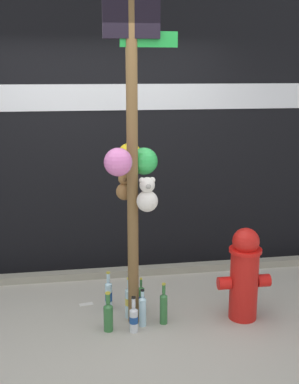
{
  "coord_description": "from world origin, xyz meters",
  "views": [
    {
      "loc": [
        -0.33,
        -3.72,
        2.15
      ],
      "look_at": [
        0.31,
        0.22,
        1.17
      ],
      "focal_mm": 46.34,
      "sensor_mm": 36.0,
      "label": 1
    }
  ],
  "objects_px": {
    "bottle_2": "(164,307)",
    "bottle_6": "(129,301)",
    "bottle_0": "(143,310)",
    "bottle_5": "(108,315)",
    "bottle_4": "(109,295)",
    "memorial_post": "(133,146)",
    "bottle_3": "(134,318)",
    "fire_hydrant": "(244,274)",
    "bottle_1": "(141,298)"
  },
  "relations": [
    {
      "from": "bottle_2",
      "to": "bottle_6",
      "type": "distance_m",
      "value": 0.32
    },
    {
      "from": "bottle_0",
      "to": "bottle_5",
      "type": "bearing_deg",
      "value": -172.48
    },
    {
      "from": "bottle_4",
      "to": "bottle_5",
      "type": "distance_m",
      "value": 0.39
    },
    {
      "from": "memorial_post",
      "to": "bottle_6",
      "type": "relative_size",
      "value": 7.27
    },
    {
      "from": "bottle_3",
      "to": "bottle_6",
      "type": "bearing_deg",
      "value": 91.62
    },
    {
      "from": "fire_hydrant",
      "to": "bottle_2",
      "type": "relative_size",
      "value": 2.22
    },
    {
      "from": "bottle_1",
      "to": "bottle_3",
      "type": "bearing_deg",
      "value": -107.89
    },
    {
      "from": "bottle_1",
      "to": "bottle_5",
      "type": "bearing_deg",
      "value": -136.83
    },
    {
      "from": "bottle_5",
      "to": "bottle_0",
      "type": "bearing_deg",
      "value": 7.52
    },
    {
      "from": "fire_hydrant",
      "to": "bottle_1",
      "type": "relative_size",
      "value": 2.57
    },
    {
      "from": "bottle_3",
      "to": "bottle_4",
      "type": "distance_m",
      "value": 0.47
    },
    {
      "from": "bottle_0",
      "to": "bottle_5",
      "type": "distance_m",
      "value": 0.3
    },
    {
      "from": "bottle_1",
      "to": "bottle_6",
      "type": "xyz_separation_m",
      "value": [
        -0.12,
        -0.1,
        0.03
      ]
    },
    {
      "from": "bottle_5",
      "to": "bottle_1",
      "type": "bearing_deg",
      "value": 43.17
    },
    {
      "from": "bottle_4",
      "to": "bottle_6",
      "type": "xyz_separation_m",
      "value": [
        0.17,
        -0.18,
        0.01
      ]
    },
    {
      "from": "bottle_0",
      "to": "bottle_3",
      "type": "height_order",
      "value": "bottle_0"
    },
    {
      "from": "bottle_6",
      "to": "bottle_3",
      "type": "bearing_deg",
      "value": -88.38
    },
    {
      "from": "bottle_0",
      "to": "bottle_6",
      "type": "bearing_deg",
      "value": 119.58
    },
    {
      "from": "bottle_2",
      "to": "fire_hydrant",
      "type": "bearing_deg",
      "value": -0.8
    },
    {
      "from": "memorial_post",
      "to": "bottle_6",
      "type": "xyz_separation_m",
      "value": [
        -0.04,
        0.07,
        -1.4
      ]
    },
    {
      "from": "bottle_4",
      "to": "bottle_3",
      "type": "bearing_deg",
      "value": -68.1
    },
    {
      "from": "fire_hydrant",
      "to": "bottle_3",
      "type": "distance_m",
      "value": 1.04
    },
    {
      "from": "bottle_4",
      "to": "bottle_6",
      "type": "distance_m",
      "value": 0.24
    },
    {
      "from": "fire_hydrant",
      "to": "bottle_1",
      "type": "height_order",
      "value": "fire_hydrant"
    },
    {
      "from": "fire_hydrant",
      "to": "bottle_6",
      "type": "xyz_separation_m",
      "value": [
        -1.0,
        0.17,
        -0.27
      ]
    },
    {
      "from": "bottle_3",
      "to": "bottle_4",
      "type": "height_order",
      "value": "bottle_4"
    },
    {
      "from": "bottle_0",
      "to": "bottle_1",
      "type": "distance_m",
      "value": 0.27
    },
    {
      "from": "bottle_1",
      "to": "bottle_2",
      "type": "relative_size",
      "value": 0.86
    },
    {
      "from": "bottle_1",
      "to": "bottle_5",
      "type": "xyz_separation_m",
      "value": [
        -0.32,
        -0.3,
        0.01
      ]
    },
    {
      "from": "bottle_1",
      "to": "bottle_6",
      "type": "relative_size",
      "value": 0.86
    },
    {
      "from": "memorial_post",
      "to": "bottle_2",
      "type": "distance_m",
      "value": 1.42
    },
    {
      "from": "bottle_0",
      "to": "bottle_1",
      "type": "bearing_deg",
      "value": 84.44
    },
    {
      "from": "fire_hydrant",
      "to": "bottle_5",
      "type": "bearing_deg",
      "value": -178.19
    },
    {
      "from": "bottle_4",
      "to": "bottle_5",
      "type": "bearing_deg",
      "value": -95.17
    },
    {
      "from": "bottle_2",
      "to": "bottle_3",
      "type": "distance_m",
      "value": 0.29
    },
    {
      "from": "bottle_2",
      "to": "bottle_3",
      "type": "bearing_deg",
      "value": -160.3
    },
    {
      "from": "memorial_post",
      "to": "bottle_1",
      "type": "relative_size",
      "value": 8.45
    },
    {
      "from": "bottle_1",
      "to": "bottle_4",
      "type": "relative_size",
      "value": 0.88
    },
    {
      "from": "bottle_1",
      "to": "bottle_3",
      "type": "xyz_separation_m",
      "value": [
        -0.11,
        -0.35,
        -0.01
      ]
    },
    {
      "from": "fire_hydrant",
      "to": "bottle_6",
      "type": "relative_size",
      "value": 2.22
    },
    {
      "from": "bottle_4",
      "to": "bottle_5",
      "type": "relative_size",
      "value": 1.05
    },
    {
      "from": "fire_hydrant",
      "to": "bottle_0",
      "type": "bearing_deg",
      "value": 179.92
    },
    {
      "from": "bottle_5",
      "to": "bottle_2",
      "type": "bearing_deg",
      "value": 5.65
    },
    {
      "from": "memorial_post",
      "to": "bottle_6",
      "type": "distance_m",
      "value": 1.4
    },
    {
      "from": "memorial_post",
      "to": "bottle_5",
      "type": "distance_m",
      "value": 1.44
    },
    {
      "from": "memorial_post",
      "to": "bottle_0",
      "type": "xyz_separation_m",
      "value": [
        0.06,
        -0.1,
        -1.41
      ]
    },
    {
      "from": "fire_hydrant",
      "to": "bottle_5",
      "type": "height_order",
      "value": "fire_hydrant"
    },
    {
      "from": "fire_hydrant",
      "to": "bottle_1",
      "type": "xyz_separation_m",
      "value": [
        -0.88,
        0.27,
        -0.29
      ]
    },
    {
      "from": "bottle_1",
      "to": "bottle_2",
      "type": "xyz_separation_m",
      "value": [
        0.16,
        -0.26,
        0.02
      ]
    },
    {
      "from": "memorial_post",
      "to": "bottle_2",
      "type": "relative_size",
      "value": 7.3
    }
  ]
}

